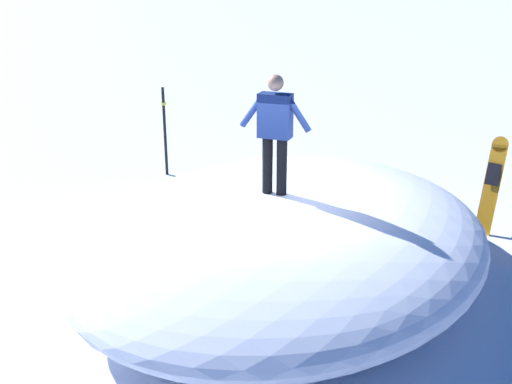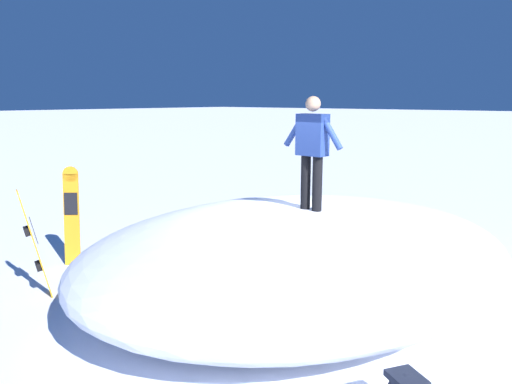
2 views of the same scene
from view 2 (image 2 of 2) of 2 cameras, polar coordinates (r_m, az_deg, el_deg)
The scene contains 5 objects.
ground at distance 7.37m, azimuth 5.41°, elevation -11.70°, with size 240.00×240.00×0.00m, color white.
snow_mound at distance 7.23m, azimuth 5.01°, elevation -6.86°, with size 5.35×6.69×1.26m, color white.
snowboarder_standing at distance 6.91m, azimuth 6.55°, elevation 5.31°, with size 0.23×0.98×1.60m.
snowboard_primary_upright at distance 7.61m, azimuth -24.48°, elevation -5.36°, with size 0.42×0.37×1.60m.
snowboard_secondary_upright at distance 8.96m, azimuth -20.65°, elevation -2.43°, with size 0.34×0.34×1.69m.
Camera 2 is at (5.58, 3.90, 2.81)m, focal length 34.38 mm.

